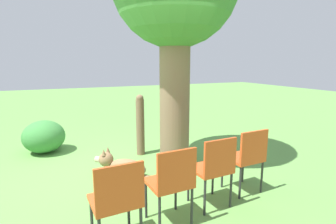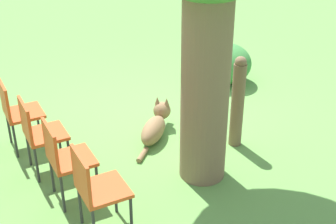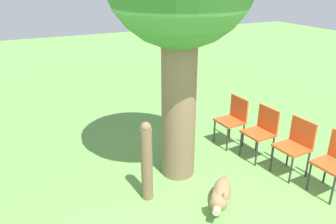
% 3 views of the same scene
% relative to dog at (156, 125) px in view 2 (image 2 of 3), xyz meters
% --- Properties ---
extents(ground_plane, '(30.00, 30.00, 0.00)m').
position_rel_dog_xyz_m(ground_plane, '(-0.19, -0.11, -0.16)').
color(ground_plane, '#609947').
extents(dog, '(0.79, 0.88, 0.43)m').
position_rel_dog_xyz_m(dog, '(0.00, 0.00, 0.00)').
color(dog, olive).
rests_on(dog, ground_plane).
extents(fence_post, '(0.16, 0.16, 1.16)m').
position_rel_dog_xyz_m(fence_post, '(-0.82, 0.57, 0.42)').
color(fence_post, brown).
rests_on(fence_post, ground_plane).
extents(red_chair_0, '(0.44, 0.46, 0.89)m').
position_rel_dog_xyz_m(red_chair_0, '(1.59, -0.43, 0.36)').
color(red_chair_0, '#D14C1E').
rests_on(red_chair_0, ground_plane).
extents(red_chair_1, '(0.44, 0.46, 0.89)m').
position_rel_dog_xyz_m(red_chair_1, '(1.46, 0.18, 0.36)').
color(red_chair_1, '#D14C1E').
rests_on(red_chair_1, ground_plane).
extents(red_chair_2, '(0.44, 0.46, 0.89)m').
position_rel_dog_xyz_m(red_chair_2, '(1.33, 0.79, 0.36)').
color(red_chair_2, '#D14C1E').
rests_on(red_chair_2, ground_plane).
extents(red_chair_3, '(0.44, 0.46, 0.89)m').
position_rel_dog_xyz_m(red_chair_3, '(1.19, 1.40, 0.36)').
color(red_chair_3, '#D14C1E').
rests_on(red_chair_3, ground_plane).
extents(tennis_ball, '(0.07, 0.07, 0.07)m').
position_rel_dog_xyz_m(tennis_ball, '(-1.74, -1.25, -0.13)').
color(tennis_ball, blue).
rests_on(tennis_ball, ground_plane).
extents(low_shrub, '(0.79, 0.79, 0.63)m').
position_rel_dog_xyz_m(low_shrub, '(-1.70, -1.12, 0.16)').
color(low_shrub, '#3D843D').
rests_on(low_shrub, ground_plane).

